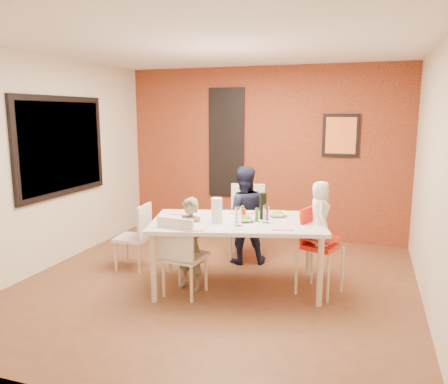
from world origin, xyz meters
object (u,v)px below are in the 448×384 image
(child_far, at_px, (243,215))
(toddler, at_px, (320,213))
(high_chair, at_px, (317,242))
(paper_towel_roll, at_px, (217,210))
(chair_far, at_px, (247,217))
(chair_near, at_px, (181,252))
(child_near, at_px, (190,244))
(dining_table, at_px, (237,226))
(wine_bottle, at_px, (263,206))
(chair_left, at_px, (138,233))

(child_far, xyz_separation_m, toddler, (1.07, -0.72, 0.27))
(high_chair, distance_m, child_far, 1.27)
(paper_towel_roll, bearing_deg, chair_far, 90.23)
(chair_near, height_order, high_chair, high_chair)
(child_near, xyz_separation_m, paper_towel_roll, (0.30, 0.04, 0.40))
(chair_near, xyz_separation_m, child_near, (0.01, 0.24, 0.02))
(chair_near, distance_m, chair_far, 1.57)
(dining_table, bearing_deg, wine_bottle, 31.78)
(child_near, bearing_deg, dining_table, 33.92)
(dining_table, relative_size, toddler, 3.03)
(chair_near, relative_size, child_near, 0.86)
(dining_table, height_order, high_chair, high_chair)
(paper_towel_roll, bearing_deg, child_far, 89.41)
(chair_near, height_order, chair_far, chair_far)
(high_chair, bearing_deg, child_far, 75.15)
(wine_bottle, height_order, paper_towel_roll, wine_bottle)
(chair_left, height_order, paper_towel_roll, paper_towel_roll)
(child_near, bearing_deg, toddler, 25.87)
(wine_bottle, distance_m, paper_towel_roll, 0.54)
(chair_far, bearing_deg, chair_left, -152.42)
(chair_left, bearing_deg, paper_towel_roll, 69.28)
(chair_left, height_order, high_chair, high_chair)
(chair_near, bearing_deg, child_near, -86.04)
(chair_near, height_order, chair_left, chair_near)
(high_chair, bearing_deg, toddler, -104.17)
(child_near, height_order, paper_towel_roll, paper_towel_roll)
(child_far, bearing_deg, chair_near, 54.40)
(chair_near, bearing_deg, dining_table, -133.09)
(chair_left, bearing_deg, chair_far, 122.86)
(high_chair, xyz_separation_m, child_near, (-1.36, -0.35, -0.05))
(chair_left, relative_size, wine_bottle, 2.79)
(child_near, xyz_separation_m, toddler, (1.38, 0.33, 0.39))
(child_far, height_order, paper_towel_roll, child_far)
(chair_near, height_order, wine_bottle, wine_bottle)
(toddler, distance_m, wine_bottle, 0.64)
(child_far, relative_size, toddler, 1.86)
(chair_far, relative_size, child_near, 0.95)
(chair_near, relative_size, high_chair, 0.94)
(chair_far, relative_size, wine_bottle, 3.35)
(high_chair, height_order, toddler, toddler)
(child_far, distance_m, paper_towel_roll, 1.05)
(high_chair, distance_m, wine_bottle, 0.72)
(child_near, distance_m, paper_towel_roll, 0.50)
(chair_near, xyz_separation_m, chair_left, (-0.89, 0.63, -0.04))
(chair_near, bearing_deg, child_far, -97.89)
(child_far, distance_m, wine_bottle, 0.88)
(dining_table, distance_m, chair_left, 1.42)
(chair_far, bearing_deg, high_chair, -51.89)
(dining_table, relative_size, chair_near, 2.33)
(toddler, xyz_separation_m, paper_towel_roll, (-1.08, -0.29, 0.01))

